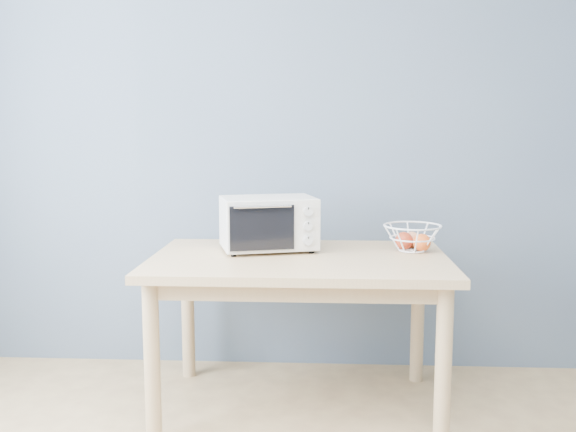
{
  "coord_description": "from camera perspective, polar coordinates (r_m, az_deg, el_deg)",
  "views": [
    {
      "loc": [
        0.22,
        -1.32,
        1.35
      ],
      "look_at": [
        0.05,
        1.75,
        0.93
      ],
      "focal_mm": 40.0,
      "sensor_mm": 36.0,
      "label": 1
    }
  ],
  "objects": [
    {
      "name": "room",
      "position": [
        1.34,
        -6.2,
        5.55
      ],
      "size": [
        4.01,
        4.51,
        2.61
      ],
      "color": "tan",
      "rests_on": "ground"
    },
    {
      "name": "dining_table",
      "position": [
        3.06,
        1.01,
        -5.46
      ],
      "size": [
        1.4,
        0.9,
        0.75
      ],
      "color": "tan",
      "rests_on": "ground"
    },
    {
      "name": "toaster_oven",
      "position": [
        3.16,
        -2.07,
        -0.6
      ],
      "size": [
        0.52,
        0.44,
        0.27
      ],
      "rotation": [
        0.0,
        0.0,
        0.28
      ],
      "color": "beige",
      "rests_on": "dining_table"
    },
    {
      "name": "fruit_basket",
      "position": [
        3.22,
        11.0,
        -1.91
      ],
      "size": [
        0.3,
        0.3,
        0.13
      ],
      "rotation": [
        0.0,
        0.0,
        0.06
      ],
      "color": "white",
      "rests_on": "dining_table"
    }
  ]
}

